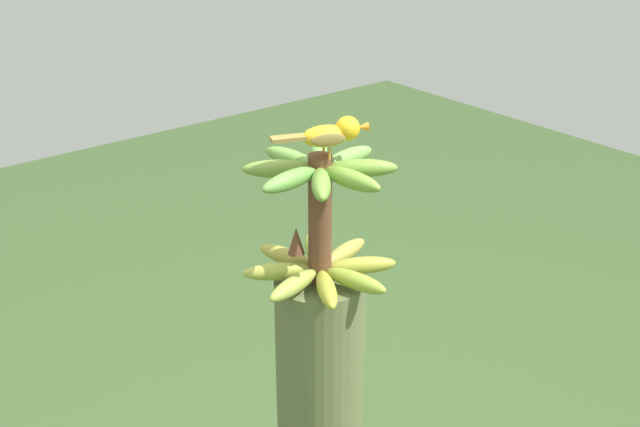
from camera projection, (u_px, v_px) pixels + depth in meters
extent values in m
cylinder|color=brown|center=(320.00, 220.00, 1.67)|extent=(0.05, 0.05, 0.28)
ellipsoid|color=#93A537|center=(314.00, 249.00, 1.80)|extent=(0.11, 0.15, 0.04)
ellipsoid|color=#9D973A|center=(286.00, 256.00, 1.77)|extent=(0.07, 0.15, 0.04)
ellipsoid|color=#9CA73E|center=(277.00, 271.00, 1.71)|extent=(0.15, 0.11, 0.04)
ellipsoid|color=#95A341|center=(293.00, 285.00, 1.65)|extent=(0.15, 0.07, 0.04)
ellipsoid|color=#9D9F2F|center=(327.00, 289.00, 1.64)|extent=(0.11, 0.15, 0.04)
ellipsoid|color=#8DA635|center=(356.00, 281.00, 1.67)|extent=(0.07, 0.15, 0.04)
ellipsoid|color=#9C9E34|center=(362.00, 265.00, 1.73)|extent=(0.15, 0.11, 0.04)
ellipsoid|color=#9D943E|center=(345.00, 252.00, 1.79)|extent=(0.15, 0.07, 0.04)
ellipsoid|color=olive|center=(279.00, 169.00, 1.63)|extent=(0.14, 0.12, 0.04)
ellipsoid|color=#60973F|center=(291.00, 180.00, 1.57)|extent=(0.15, 0.06, 0.04)
ellipsoid|color=olive|center=(321.00, 184.00, 1.55)|extent=(0.12, 0.14, 0.04)
ellipsoid|color=olive|center=(351.00, 179.00, 1.57)|extent=(0.06, 0.15, 0.04)
ellipsoid|color=olive|center=(361.00, 168.00, 1.63)|extent=(0.14, 0.12, 0.04)
ellipsoid|color=#6A9C46|center=(348.00, 158.00, 1.68)|extent=(0.15, 0.06, 0.04)
ellipsoid|color=#649843|center=(319.00, 154.00, 1.70)|extent=(0.12, 0.14, 0.04)
ellipsoid|color=#679B3F|center=(291.00, 158.00, 1.68)|extent=(0.06, 0.15, 0.04)
cone|color=brown|center=(296.00, 241.00, 1.69)|extent=(0.04, 0.04, 0.06)
cylinder|color=#C68933|center=(329.00, 154.00, 1.59)|extent=(0.00, 0.00, 0.02)
cylinder|color=#C68933|center=(325.00, 149.00, 1.61)|extent=(0.01, 0.01, 0.02)
ellipsoid|color=gold|center=(327.00, 136.00, 1.59)|extent=(0.11, 0.08, 0.04)
ellipsoid|color=olive|center=(328.00, 140.00, 1.56)|extent=(0.07, 0.03, 0.03)
ellipsoid|color=olive|center=(321.00, 132.00, 1.61)|extent=(0.07, 0.03, 0.03)
cube|color=olive|center=(288.00, 138.00, 1.57)|extent=(0.07, 0.05, 0.01)
sphere|color=gold|center=(348.00, 128.00, 1.59)|extent=(0.05, 0.05, 0.05)
sphere|color=black|center=(348.00, 124.00, 1.61)|extent=(0.01, 0.01, 0.01)
cone|color=orange|center=(362.00, 127.00, 1.60)|extent=(0.03, 0.02, 0.02)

